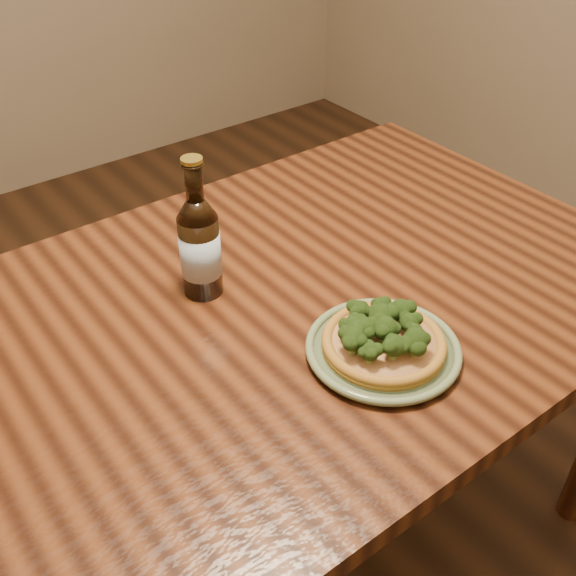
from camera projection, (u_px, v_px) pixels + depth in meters
table at (240, 360)px, 1.22m from camera, size 1.60×0.90×0.75m
plate at (383, 349)px, 1.09m from camera, size 0.25×0.25×0.02m
pizza at (383, 338)px, 1.07m from camera, size 0.20×0.20×0.07m
beer_bottle at (200, 246)px, 1.17m from camera, size 0.07×0.07×0.27m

